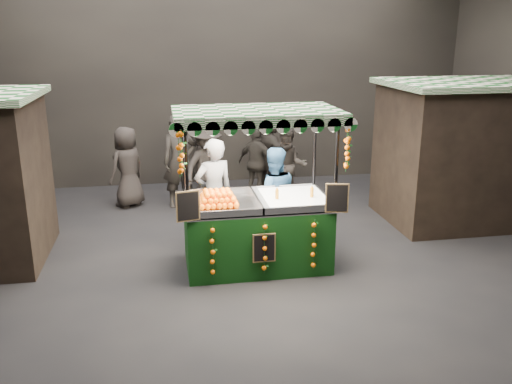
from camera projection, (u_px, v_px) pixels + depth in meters
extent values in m
plane|color=black|center=(243.00, 267.00, 8.23)|extent=(12.00, 12.00, 0.00)
cube|color=black|center=(209.00, 75.00, 12.24)|extent=(12.00, 0.10, 5.00)
cube|color=black|center=(385.00, 222.00, 2.80)|extent=(12.00, 0.10, 5.00)
cube|color=black|center=(464.00, 155.00, 10.03)|extent=(2.80, 2.00, 2.50)
cube|color=#12551A|center=(472.00, 84.00, 9.66)|extent=(3.00, 2.20, 0.10)
cube|color=black|center=(256.00, 235.00, 8.17)|extent=(2.12, 1.16, 0.96)
cube|color=silver|center=(256.00, 204.00, 8.03)|extent=(2.12, 1.16, 0.04)
cylinder|color=black|center=(189.00, 208.00, 7.29)|extent=(0.05, 0.05, 2.31)
cylinder|color=black|center=(335.00, 200.00, 7.63)|extent=(0.05, 0.05, 2.31)
cylinder|color=black|center=(185.00, 186.00, 8.32)|extent=(0.05, 0.05, 2.31)
cylinder|color=black|center=(314.00, 180.00, 8.67)|extent=(0.05, 0.05, 2.31)
cube|color=#12551A|center=(256.00, 112.00, 7.64)|extent=(2.36, 1.40, 0.08)
cube|color=silver|center=(294.00, 198.00, 8.11)|extent=(0.94, 1.04, 0.08)
cube|color=black|center=(188.00, 206.00, 7.22)|extent=(0.33, 0.09, 0.42)
cube|color=black|center=(337.00, 198.00, 7.56)|extent=(0.33, 0.09, 0.42)
cube|color=black|center=(264.00, 248.00, 7.57)|extent=(0.33, 0.02, 0.42)
imported|color=slate|center=(214.00, 193.00, 8.81)|extent=(0.77, 0.62, 1.82)
imported|color=navy|center=(273.00, 197.00, 8.89)|extent=(0.83, 0.66, 1.66)
imported|color=#2A2622|center=(180.00, 161.00, 10.84)|extent=(0.74, 0.53, 1.88)
imported|color=#2E2926|center=(288.00, 167.00, 11.00)|extent=(0.87, 0.73, 1.60)
imported|color=#2A2622|center=(257.00, 163.00, 11.41)|extent=(0.92, 0.88, 1.54)
imported|color=#2A2522|center=(207.00, 167.00, 10.77)|extent=(1.26, 1.16, 1.70)
imported|color=#2D2724|center=(127.00, 167.00, 10.89)|extent=(0.94, 0.93, 1.64)
imported|color=#2D2925|center=(269.00, 150.00, 11.83)|extent=(1.00, 1.84, 1.90)
imported|color=#282320|center=(202.00, 148.00, 12.28)|extent=(0.59, 0.75, 1.80)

